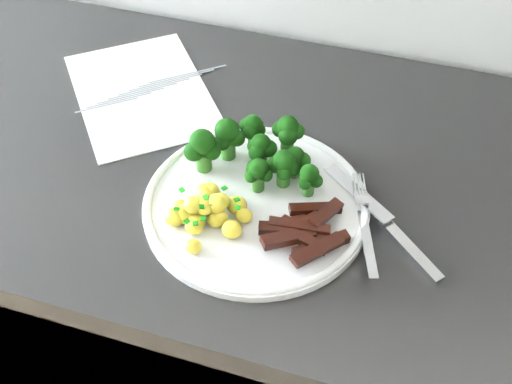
# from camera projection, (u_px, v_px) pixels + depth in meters

# --- Properties ---
(counter) EXTENTS (2.44, 0.61, 0.91)m
(counter) POSITION_uv_depth(u_px,v_px,m) (238.00, 328.00, 1.24)
(counter) COLOR black
(counter) RESTS_ON ground
(recipe_paper) EXTENTS (0.33, 0.34, 0.00)m
(recipe_paper) POSITION_uv_depth(u_px,v_px,m) (142.00, 92.00, 1.00)
(recipe_paper) COLOR silver
(recipe_paper) RESTS_ON counter
(plate) EXTENTS (0.30, 0.30, 0.02)m
(plate) POSITION_uv_depth(u_px,v_px,m) (256.00, 203.00, 0.83)
(plate) COLOR white
(plate) RESTS_ON counter
(broccoli) EXTENTS (0.19, 0.12, 0.07)m
(broccoli) POSITION_uv_depth(u_px,v_px,m) (257.00, 148.00, 0.85)
(broccoli) COLOR #29601B
(broccoli) RESTS_ON plate
(potatoes) EXTENTS (0.11, 0.11, 0.04)m
(potatoes) POSITION_uv_depth(u_px,v_px,m) (206.00, 210.00, 0.80)
(potatoes) COLOR yellow
(potatoes) RESTS_ON plate
(beef_strips) EXTENTS (0.11, 0.13, 0.03)m
(beef_strips) POSITION_uv_depth(u_px,v_px,m) (302.00, 231.00, 0.78)
(beef_strips) COLOR black
(beef_strips) RESTS_ON plate
(fork) EXTENTS (0.06, 0.17, 0.02)m
(fork) POSITION_uv_depth(u_px,v_px,m) (365.00, 227.00, 0.79)
(fork) COLOR silver
(fork) RESTS_ON plate
(knife) EXTENTS (0.18, 0.15, 0.02)m
(knife) POSITION_uv_depth(u_px,v_px,m) (395.00, 234.00, 0.80)
(knife) COLOR silver
(knife) RESTS_ON plate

